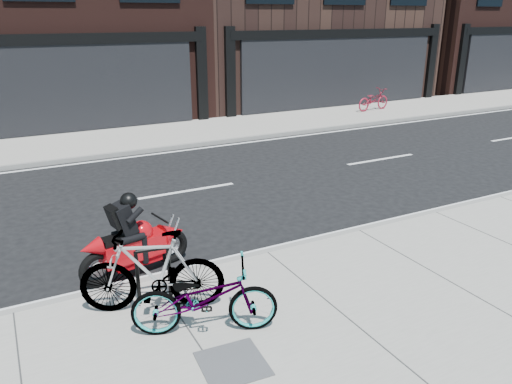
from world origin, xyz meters
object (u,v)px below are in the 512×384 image
bike_rack (153,270)px  motorcycle (140,240)px  bicycle_front (204,298)px  bicycle_rear (152,271)px  utility_grate (233,364)px  bicycle_far (373,100)px

bike_rack → motorcycle: size_ratio=0.44×
bicycle_front → bicycle_rear: size_ratio=0.95×
bicycle_rear → utility_grate: bearing=38.5°
bicycle_far → bike_rack: bearing=121.9°
bicycle_front → motorcycle: 2.19m
bicycle_rear → bicycle_far: bicycle_rear is taller
bike_rack → utility_grate: bike_rack is taller
bike_rack → bicycle_rear: bearing=-109.3°
utility_grate → motorcycle: bearing=95.4°
bike_rack → bicycle_front: size_ratio=0.45×
bike_rack → motorcycle: bearing=84.4°
bicycle_far → bicycle_rear: bearing=122.3°
motorcycle → utility_grate: bearing=-96.5°
bike_rack → motorcycle: (0.11, 1.15, -0.04)m
bicycle_rear → motorcycle: 1.39m
bicycle_front → bicycle_far: (12.42, 11.48, -0.03)m
bicycle_far → utility_grate: bicycle_far is taller
utility_grate → bike_rack: bearing=102.4°
bicycle_front → utility_grate: bearing=-155.5°
motorcycle → bicycle_far: motorcycle is taller
bicycle_rear → motorcycle: size_ratio=1.03×
motorcycle → utility_grate: (0.28, -2.93, -0.44)m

